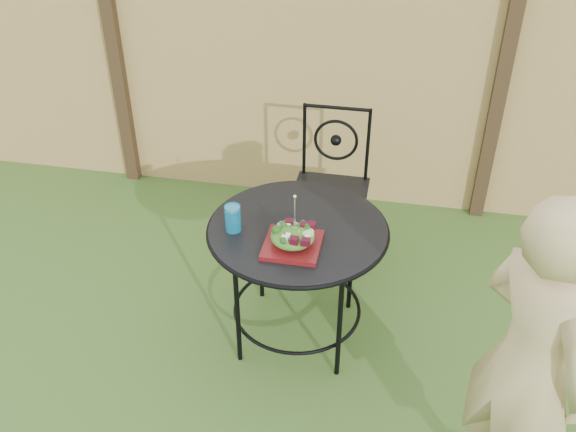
# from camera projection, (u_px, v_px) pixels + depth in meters

# --- Properties ---
(ground) EXTENTS (60.00, 60.00, 0.00)m
(ground) POSITION_uv_depth(u_px,v_px,m) (217.00, 429.00, 3.08)
(ground) COLOR #294D18
(ground) RESTS_ON ground
(fence) EXTENTS (8.00, 0.12, 1.90)m
(fence) POSITION_uv_depth(u_px,v_px,m) (300.00, 72.00, 4.32)
(fence) COLOR tan
(fence) RESTS_ON ground
(patio_table) EXTENTS (0.92, 0.92, 0.72)m
(patio_table) POSITION_uv_depth(u_px,v_px,m) (298.00, 249.00, 3.29)
(patio_table) COLOR black
(patio_table) RESTS_ON ground
(patio_chair) EXTENTS (0.46, 0.46, 0.95)m
(patio_chair) POSITION_uv_depth(u_px,v_px,m) (331.00, 183.00, 3.99)
(patio_chair) COLOR black
(patio_chair) RESTS_ON ground
(diner) EXTENTS (0.62, 0.66, 1.51)m
(diner) POSITION_uv_depth(u_px,v_px,m) (528.00, 365.00, 2.42)
(diner) COLOR tan
(diner) RESTS_ON ground
(salad_plate) EXTENTS (0.27, 0.27, 0.02)m
(salad_plate) POSITION_uv_depth(u_px,v_px,m) (292.00, 245.00, 3.07)
(salad_plate) COLOR #460A11
(salad_plate) RESTS_ON patio_table
(salad) EXTENTS (0.21, 0.21, 0.08)m
(salad) POSITION_uv_depth(u_px,v_px,m) (293.00, 236.00, 3.04)
(salad) COLOR #235614
(salad) RESTS_ON salad_plate
(fork) EXTENTS (0.01, 0.01, 0.18)m
(fork) POSITION_uv_depth(u_px,v_px,m) (295.00, 214.00, 2.97)
(fork) COLOR silver
(fork) RESTS_ON salad
(drinking_glass) EXTENTS (0.08, 0.08, 0.14)m
(drinking_glass) POSITION_uv_depth(u_px,v_px,m) (233.00, 218.00, 3.16)
(drinking_glass) COLOR #0D6B97
(drinking_glass) RESTS_ON patio_table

